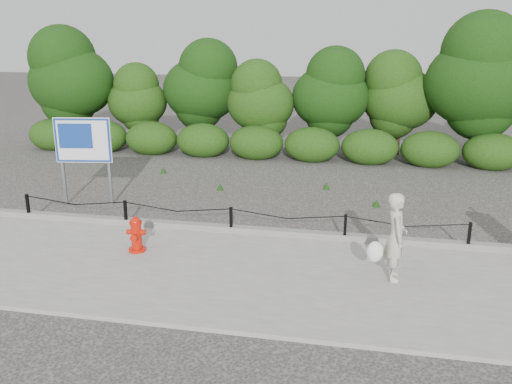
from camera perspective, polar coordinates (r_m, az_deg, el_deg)
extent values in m
plane|color=#2D2B28|center=(12.14, -2.62, -4.66)|extent=(90.00, 90.00, 0.00)
cube|color=gray|center=(10.35, -5.32, -8.36)|extent=(14.00, 4.00, 0.08)
cube|color=slate|center=(12.13, -2.57, -3.91)|extent=(14.00, 0.22, 0.14)
cube|color=black|center=(14.03, -22.88, -1.38)|extent=(0.06, 0.06, 0.60)
cube|color=black|center=(12.82, -13.56, -2.15)|extent=(0.06, 0.06, 0.60)
cube|color=black|center=(12.00, -2.64, -2.96)|extent=(0.06, 0.06, 0.60)
cube|color=black|center=(11.68, 9.37, -3.74)|extent=(0.06, 0.06, 0.60)
cube|color=black|center=(11.89, 21.52, -4.35)|extent=(0.06, 0.06, 0.60)
cylinder|color=black|center=(13.32, -18.52, -0.85)|extent=(2.50, 0.02, 0.02)
cylinder|color=black|center=(12.28, -8.33, -1.58)|extent=(2.50, 0.02, 0.02)
cylinder|color=black|center=(11.70, 3.30, -2.35)|extent=(2.50, 0.02, 0.02)
cylinder|color=black|center=(11.64, 15.58, -3.06)|extent=(2.50, 0.02, 0.02)
cylinder|color=black|center=(22.82, -18.50, 7.49)|extent=(0.18, 0.18, 2.27)
ellipsoid|color=#225413|center=(22.65, -18.87, 11.45)|extent=(3.36, 2.90, 3.63)
cylinder|color=black|center=(22.11, -12.23, 6.80)|extent=(0.18, 0.18, 1.58)
ellipsoid|color=#225413|center=(21.96, -12.41, 9.66)|extent=(2.35, 2.03, 2.54)
cylinder|color=black|center=(21.58, -5.69, 7.46)|extent=(0.18, 0.18, 2.03)
ellipsoid|color=#225413|center=(21.41, -5.80, 11.21)|extent=(3.00, 2.59, 3.24)
cylinder|color=black|center=(20.24, 0.49, 6.45)|extent=(0.18, 0.18, 1.68)
ellipsoid|color=#225413|center=(20.07, 0.49, 9.76)|extent=(2.49, 2.15, 2.69)
cylinder|color=black|center=(20.30, 7.70, 6.65)|extent=(0.18, 0.18, 1.91)
ellipsoid|color=#225413|center=(20.12, 7.84, 10.40)|extent=(2.82, 2.44, 3.05)
cylinder|color=black|center=(20.70, 14.73, 6.36)|extent=(0.18, 0.18, 1.84)
ellipsoid|color=#225413|center=(20.52, 14.99, 9.90)|extent=(2.73, 2.36, 2.95)
cylinder|color=black|center=(20.17, 22.04, 6.35)|extent=(0.18, 0.18, 2.47)
ellipsoid|color=#225413|center=(19.97, 22.58, 11.23)|extent=(3.66, 3.17, 3.96)
cylinder|color=red|center=(11.38, -12.38, -5.93)|extent=(0.39, 0.39, 0.06)
cylinder|color=red|center=(11.27, -12.47, -4.55)|extent=(0.24, 0.24, 0.53)
cylinder|color=red|center=(11.18, -12.56, -3.20)|extent=(0.28, 0.28, 0.05)
ellipsoid|color=red|center=(11.17, -12.57, -3.06)|extent=(0.25, 0.25, 0.17)
cylinder|color=red|center=(11.14, -12.60, -2.61)|extent=(0.07, 0.07, 0.05)
cylinder|color=red|center=(11.29, -13.22, -4.11)|extent=(0.11, 0.12, 0.11)
cylinder|color=red|center=(11.20, -11.78, -4.17)|extent=(0.11, 0.12, 0.11)
cylinder|color=red|center=(11.13, -12.71, -4.70)|extent=(0.16, 0.13, 0.15)
cylinder|color=slate|center=(11.20, -12.85, -5.00)|extent=(0.01, 0.05, 0.11)
imported|color=beige|center=(9.96, 14.51, -4.57)|extent=(0.43, 0.62, 1.61)
ellipsoid|color=white|center=(9.90, 12.41, -6.16)|extent=(0.29, 0.23, 0.39)
cube|color=slate|center=(14.88, -19.71, 3.02)|extent=(0.08, 0.08, 2.31)
cube|color=slate|center=(14.48, -15.23, 3.06)|extent=(0.08, 0.08, 2.31)
cube|color=white|center=(14.51, -17.76, 5.21)|extent=(1.43, 0.29, 1.15)
cube|color=navy|center=(14.48, -17.79, 5.19)|extent=(1.39, 0.25, 1.12)
cube|color=navy|center=(14.51, -18.49, 5.62)|extent=(0.85, 0.15, 0.63)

